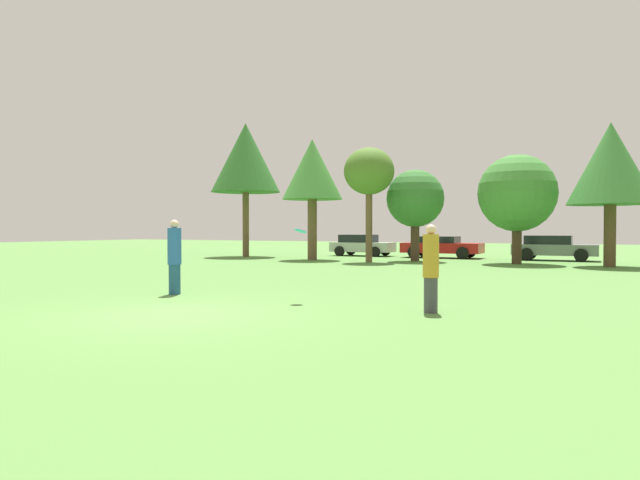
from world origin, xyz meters
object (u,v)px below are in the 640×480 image
tree_3 (415,199)px  person_catcher (431,268)px  tree_1 (312,171)px  person_thrower (175,257)px  frisbee (300,231)px  parked_car_silver (361,245)px  tree_0 (246,158)px  tree_5 (611,164)px  parked_car_red (441,246)px  parked_car_grey (553,247)px  tree_2 (369,173)px  tree_4 (517,194)px

tree_3 → person_catcher: bearing=-72.2°
tree_1 → tree_3: bearing=13.5°
person_thrower → tree_3: bearing=87.3°
frisbee → parked_car_silver: 22.27m
person_thrower → person_catcher: 6.74m
frisbee → tree_0: bearing=127.5°
tree_0 → tree_5: 19.72m
tree_0 → parked_car_red: bearing=19.5°
person_catcher → tree_0: tree_0 is taller
tree_3 → parked_car_red: (0.35, 3.96, -2.56)m
person_catcher → parked_car_grey: bearing=-91.1°
person_thrower → parked_car_grey: person_thrower is taller
tree_2 → tree_3: tree_2 is taller
tree_5 → parked_car_grey: (-2.60, 4.43, -3.83)m
tree_1 → parked_car_red: tree_1 is taller
tree_0 → tree_2: tree_0 is taller
person_catcher → frisbee: person_catcher is taller
frisbee → person_thrower: bearing=-177.3°
tree_3 → parked_car_red: bearing=85.0°
person_thrower → parked_car_red: (1.55, 21.05, -0.29)m
person_thrower → tree_4: bearing=71.1°
parked_car_red → tree_5: bearing=-26.5°
frisbee → tree_4: 17.19m
person_catcher → tree_1: (-10.91, 15.95, 3.97)m
person_thrower → tree_0: 20.21m
tree_4 → parked_car_silver: (-9.77, 4.19, -2.70)m
tree_1 → parked_car_silver: 6.90m
tree_0 → parked_car_grey: 18.26m
frisbee → tree_1: size_ratio=0.05×
tree_1 → person_thrower: bearing=-75.2°
tree_5 → tree_0: bearing=178.3°
tree_1 → parked_car_red: size_ratio=1.44×
tree_0 → parked_car_red: size_ratio=1.78×
frisbee → person_catcher: bearing=-5.9°
person_thrower → tree_0: (-9.43, 17.16, 5.02)m
person_thrower → person_catcher: (6.74, -0.15, -0.07)m
frisbee → tree_0: tree_0 is taller
tree_0 → parked_car_silver: bearing=34.7°
tree_2 → tree_3: bearing=42.7°
tree_2 → parked_car_red: 7.25m
tree_0 → parked_car_grey: (17.05, 3.85, -5.28)m
frisbee → parked_car_red: size_ratio=0.07×
tree_1 → tree_4: (10.43, 1.26, -1.47)m
frisbee → tree_3: 17.16m
tree_2 → tree_4: bearing=13.9°
tree_4 → parked_car_grey: (1.36, 3.94, -2.68)m
tree_5 → parked_car_grey: tree_5 is taller
parked_car_grey → tree_2: bearing=-144.9°
person_thrower → person_catcher: person_thrower is taller
tree_2 → tree_5: bearing=6.4°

